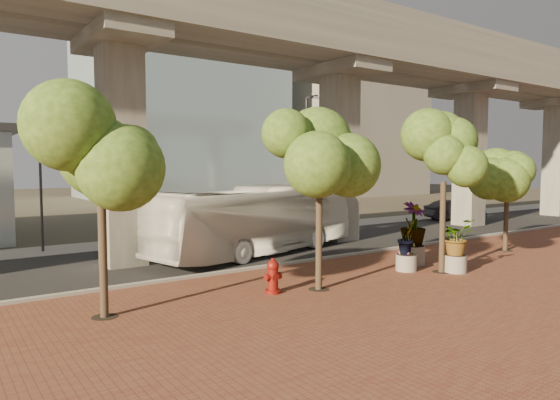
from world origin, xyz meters
TOP-DOWN VIEW (x-y plane):
  - ground at (0.00, 0.00)m, footprint 160.00×160.00m
  - brick_plaza at (0.00, -8.00)m, footprint 70.00×13.00m
  - asphalt_road at (0.00, 2.00)m, footprint 90.00×8.00m
  - curb_strip at (0.00, -2.00)m, footprint 70.00×0.25m
  - far_sidewalk at (0.00, 7.50)m, footprint 90.00×3.00m
  - transit_viaduct at (0.00, 2.00)m, footprint 72.00×5.60m
  - midrise_block at (38.00, 36.00)m, footprint 18.00×16.00m
  - transit_bus at (-0.04, 0.90)m, footprint 11.71×5.32m
  - parked_car at (20.23, 4.65)m, footprint 4.79×3.11m
  - fire_hydrant at (-3.55, -5.50)m, footprint 0.57×0.51m
  - planter_front at (4.00, -6.96)m, footprint 1.90×1.90m
  - planter_right at (3.87, -4.98)m, footprint 2.44×2.44m
  - planter_left at (2.66, -5.69)m, footprint 1.81×1.81m
  - street_tree_far_west at (-8.76, -4.97)m, footprint 3.51×3.51m
  - street_tree_near_west at (-2.04, -5.99)m, footprint 3.74×3.74m
  - street_tree_near_east at (3.57, -6.66)m, footprint 3.46×3.46m
  - street_tree_far_east at (10.22, -5.34)m, footprint 3.86×3.86m
  - streetlamp_west at (-8.18, 7.29)m, footprint 0.36×1.05m
  - streetlamp_east at (8.03, 7.38)m, footprint 0.43×1.25m

SIDE VIEW (x-z plane):
  - ground at x=0.00m, z-range 0.00..0.00m
  - asphalt_road at x=0.00m, z-range 0.00..0.04m
  - brick_plaza at x=0.00m, z-range 0.00..0.06m
  - far_sidewalk at x=0.00m, z-range 0.00..0.06m
  - curb_strip at x=0.00m, z-range 0.00..0.16m
  - fire_hydrant at x=-3.55m, z-range 0.04..1.18m
  - parked_car at x=20.23m, z-range 0.00..1.49m
  - planter_left at x=2.66m, z-range 0.27..2.27m
  - planter_front at x=4.00m, z-range 0.28..2.37m
  - transit_bus at x=-0.04m, z-range 0.00..3.18m
  - planter_right at x=3.87m, z-range 0.34..2.94m
  - street_tree_far_east at x=10.22m, z-range 1.20..7.05m
  - streetlamp_west at x=-8.18m, z-range 0.61..7.83m
  - street_tree_near_west at x=-2.04m, z-range 1.33..7.31m
  - street_tree_far_west at x=-8.76m, z-range 1.49..7.60m
  - street_tree_near_east at x=3.57m, z-range 1.51..7.62m
  - streetlamp_east at x=8.03m, z-range 0.72..9.38m
  - transit_viaduct at x=0.00m, z-range 1.09..13.49m
  - midrise_block at x=38.00m, z-range 0.00..24.00m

